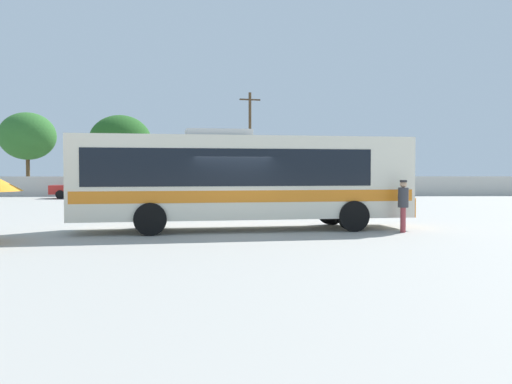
{
  "coord_description": "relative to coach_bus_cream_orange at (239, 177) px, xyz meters",
  "views": [
    {
      "loc": [
        0.01,
        -18.84,
        2.03
      ],
      "look_at": [
        0.83,
        2.38,
        1.25
      ],
      "focal_mm": 39.63,
      "sensor_mm": 36.0,
      "label": 1
    }
  ],
  "objects": [
    {
      "name": "ground_plane",
      "position": [
        -0.19,
        9.37,
        -1.84
      ],
      "size": [
        300.0,
        300.0,
        0.0
      ],
      "primitive_type": "plane",
      "color": "#A3A099"
    },
    {
      "name": "perimeter_wall",
      "position": [
        -0.19,
        26.8,
        -1.04
      ],
      "size": [
        80.0,
        0.3,
        1.6
      ],
      "primitive_type": "cube",
      "color": "beige",
      "rests_on": "ground_plane"
    },
    {
      "name": "coach_bus_cream_orange",
      "position": [
        0.0,
        0.0,
        0.0
      ],
      "size": [
        11.79,
        4.14,
        3.44
      ],
      "color": "silver",
      "rests_on": "ground_plane"
    },
    {
      "name": "attendant_by_bus_door",
      "position": [
        5.42,
        -1.03,
        -0.85
      ],
      "size": [
        0.46,
        0.46,
        1.74
      ],
      "color": "#99383D",
      "rests_on": "ground_plane"
    },
    {
      "name": "parked_car_leftmost_red",
      "position": [
        -11.52,
        23.22,
        -1.03
      ],
      "size": [
        4.57,
        2.2,
        1.54
      ],
      "color": "red",
      "rests_on": "ground_plane"
    },
    {
      "name": "parked_car_second_white",
      "position": [
        -6.26,
        22.27,
        -1.03
      ],
      "size": [
        4.37,
        2.22,
        1.55
      ],
      "color": "silver",
      "rests_on": "ground_plane"
    },
    {
      "name": "parked_car_third_grey",
      "position": [
        -0.64,
        22.83,
        -1.04
      ],
      "size": [
        4.16,
        2.12,
        1.53
      ],
      "color": "slate",
      "rests_on": "ground_plane"
    },
    {
      "name": "utility_pole_near",
      "position": [
        1.16,
        28.41,
        2.68
      ],
      "size": [
        1.78,
        0.54,
        8.67
      ],
      "color": "#4C3823",
      "rests_on": "ground_plane"
    },
    {
      "name": "roadside_tree_left",
      "position": [
        -17.69,
        29.15,
        3.15
      ],
      "size": [
        4.72,
        4.72,
        7.0
      ],
      "color": "brown",
      "rests_on": "ground_plane"
    },
    {
      "name": "roadside_tree_midleft",
      "position": [
        -10.8,
        33.77,
        2.96
      ],
      "size": [
        5.76,
        5.76,
        7.26
      ],
      "color": "brown",
      "rests_on": "ground_plane"
    }
  ]
}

